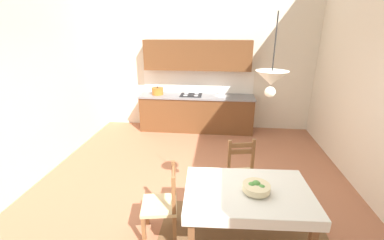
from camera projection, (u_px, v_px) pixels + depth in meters
ground_plane at (189, 208)px, 3.80m from camera, size 5.85×7.20×0.10m
wall_back at (205, 48)px, 6.26m from camera, size 5.85×0.12×4.00m
kitchen_cabinetry at (197, 97)px, 6.35m from camera, size 2.80×0.63×2.20m
dining_table at (247, 199)px, 2.91m from camera, size 1.45×1.00×0.75m
dining_chair_tv_side at (163, 204)px, 3.11m from camera, size 0.49×0.49×0.93m
dining_chair_kitchen_side at (243, 174)px, 3.76m from camera, size 0.50×0.50×0.93m
fruit_bowl at (256, 187)px, 2.81m from camera, size 0.30×0.30×0.12m
pendant_lamp at (271, 79)px, 2.52m from camera, size 0.32×0.32×0.80m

